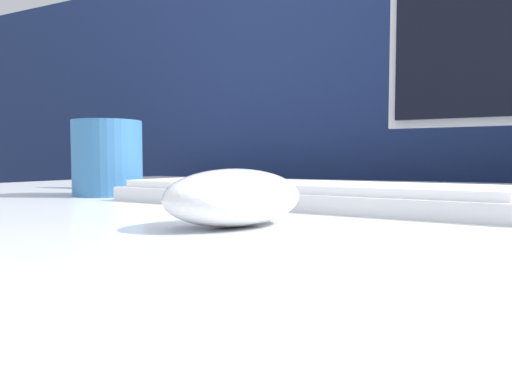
# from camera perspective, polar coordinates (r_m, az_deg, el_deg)

# --- Properties ---
(partition_panel) EXTENTS (5.00, 0.03, 1.36)m
(partition_panel) POSITION_cam_1_polar(r_m,az_deg,el_deg) (1.28, 19.26, -2.23)
(partition_panel) COLOR navy
(partition_panel) RESTS_ON ground_plane
(computer_mouse_near) EXTENTS (0.11, 0.13, 0.04)m
(computer_mouse_near) POSITION_cam_1_polar(r_m,az_deg,el_deg) (0.36, -2.53, -0.64)
(computer_mouse_near) COLOR white
(computer_mouse_near) RESTS_ON desk
(keyboard) EXTENTS (0.43, 0.16, 0.02)m
(keyboard) POSITION_cam_1_polar(r_m,az_deg,el_deg) (0.52, 5.78, -0.29)
(keyboard) COLOR silver
(keyboard) RESTS_ON desk
(mug) EXTENTS (0.09, 0.09, 0.10)m
(mug) POSITION_cam_1_polar(r_m,az_deg,el_deg) (0.69, -16.62, 3.71)
(mug) COLOR teal
(mug) RESTS_ON desk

